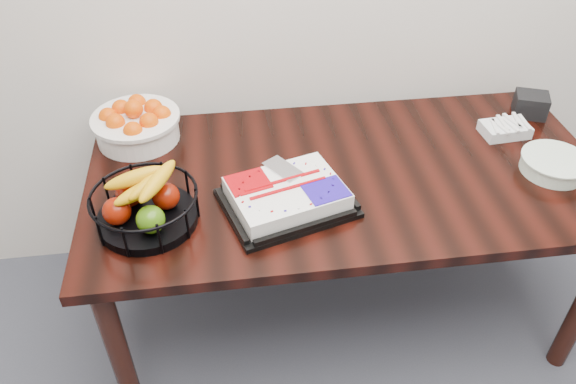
{
  "coord_description": "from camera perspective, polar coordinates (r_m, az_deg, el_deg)",
  "views": [
    {
      "loc": [
        -0.41,
        0.48,
        1.94
      ],
      "look_at": [
        -0.23,
        1.82,
        0.83
      ],
      "focal_mm": 35.0,
      "sensor_mm": 36.0,
      "label": 1
    }
  ],
  "objects": [
    {
      "name": "table",
      "position": [
        2.03,
        5.87,
        0.18
      ],
      "size": [
        1.8,
        0.9,
        0.75
      ],
      "color": "black",
      "rests_on": "ground"
    },
    {
      "name": "napkin_box",
      "position": [
        2.45,
        23.42,
        8.16
      ],
      "size": [
        0.15,
        0.14,
        0.09
      ],
      "primitive_type": "cube",
      "rotation": [
        0.0,
        0.0,
        -0.37
      ],
      "color": "black",
      "rests_on": "table"
    },
    {
      "name": "fruit_basket",
      "position": [
        1.77,
        -14.32,
        -1.22
      ],
      "size": [
        0.33,
        0.33,
        0.18
      ],
      "color": "black",
      "rests_on": "table"
    },
    {
      "name": "tangerine_bowl",
      "position": [
        2.15,
        -15.23,
        7.2
      ],
      "size": [
        0.32,
        0.32,
        0.21
      ],
      "color": "white",
      "rests_on": "table"
    },
    {
      "name": "plate_stack",
      "position": [
        2.15,
        25.4,
        2.54
      ],
      "size": [
        0.23,
        0.23,
        0.06
      ],
      "color": "white",
      "rests_on": "table"
    },
    {
      "name": "fork_bag",
      "position": [
        2.29,
        21.18,
        6.03
      ],
      "size": [
        0.18,
        0.13,
        0.05
      ],
      "color": "silver",
      "rests_on": "table"
    },
    {
      "name": "cake_tray",
      "position": [
        1.8,
        -0.13,
        -0.43
      ],
      "size": [
        0.47,
        0.41,
        0.08
      ],
      "color": "black",
      "rests_on": "table"
    }
  ]
}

